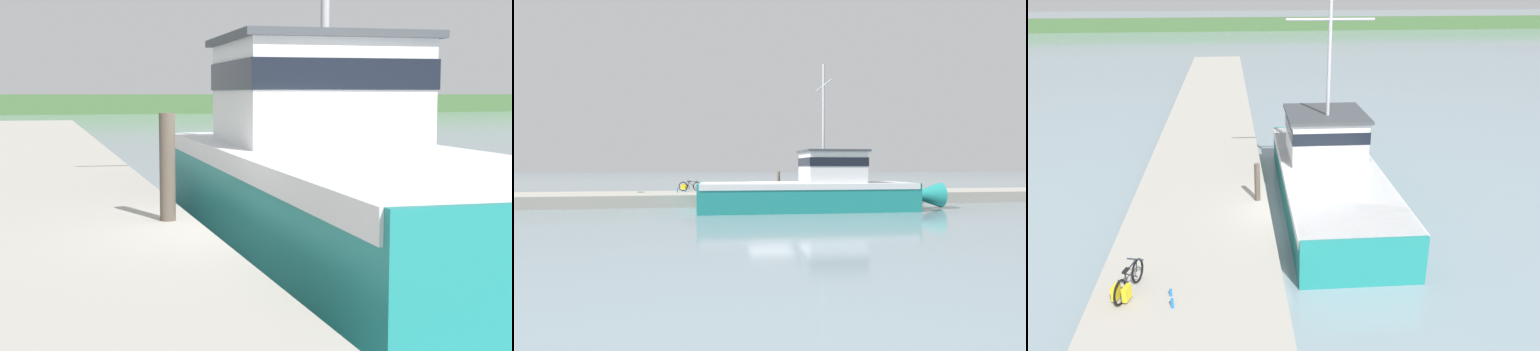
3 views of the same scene
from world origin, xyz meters
TOP-DOWN VIEW (x-y plane):
  - ground_plane at (0.00, 0.00)m, footprint 320.00×320.00m
  - dock_pier at (-3.52, 0.00)m, footprint 4.89×80.00m
  - fishing_boat_main at (1.43, 2.32)m, footprint 4.02×13.88m
  - bicycle_touring at (-5.05, -4.89)m, footprint 0.68×1.61m
  - mooring_post at (-1.45, 0.72)m, footprint 0.20×0.20m
  - hose_coil at (-4.37, -7.93)m, footprint 0.45×0.45m
  - water_bottle_by_bike at (-3.88, -5.53)m, footprint 0.07×0.07m
  - water_bottle_on_curb at (-3.97, -5.02)m, footprint 0.07×0.07m

SIDE VIEW (x-z plane):
  - ground_plane at x=0.00m, z-range 0.00..0.00m
  - dock_pier at x=-3.52m, z-range 0.00..0.72m
  - hose_coil at x=-4.37m, z-range 0.72..0.76m
  - water_bottle_on_curb at x=-3.97m, z-range 0.72..0.91m
  - water_bottle_by_bike at x=-3.88m, z-range 0.72..0.98m
  - bicycle_touring at x=-5.05m, z-range 0.69..1.41m
  - fishing_boat_main at x=1.43m, z-range -2.84..5.22m
  - mooring_post at x=-1.45m, z-range 0.72..2.11m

